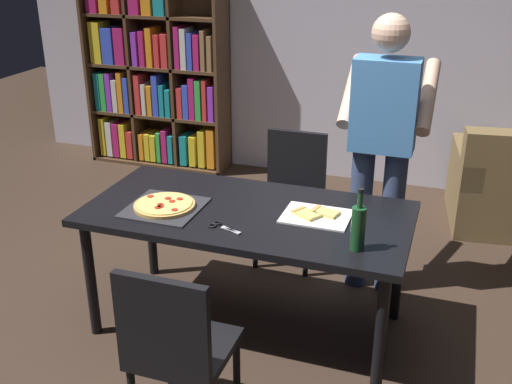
{
  "coord_description": "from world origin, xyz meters",
  "views": [
    {
      "loc": [
        1.04,
        -2.86,
        2.16
      ],
      "look_at": [
        0.0,
        0.15,
        0.8
      ],
      "focal_mm": 42.8,
      "sensor_mm": 36.0,
      "label": 1
    }
  ],
  "objects_px": {
    "chair_near_camera": "(175,345)",
    "pepperoni_pizza_on_tray": "(165,206)",
    "bookshelf": "(155,72)",
    "kitchen_scissors": "(221,226)",
    "dining_table": "(247,222)",
    "person_serving_pizza": "(382,141)",
    "chair_far_side": "(292,189)",
    "wine_bottle": "(358,227)"
  },
  "relations": [
    {
      "from": "bookshelf",
      "to": "wine_bottle",
      "type": "relative_size",
      "value": 6.17
    },
    {
      "from": "bookshelf",
      "to": "kitchen_scissors",
      "type": "relative_size",
      "value": 9.83
    },
    {
      "from": "wine_bottle",
      "to": "person_serving_pizza",
      "type": "bearing_deg",
      "value": 92.1
    },
    {
      "from": "chair_near_camera",
      "to": "pepperoni_pizza_on_tray",
      "type": "xyz_separation_m",
      "value": [
        -0.44,
        0.8,
        0.25
      ]
    },
    {
      "from": "kitchen_scissors",
      "to": "pepperoni_pizza_on_tray",
      "type": "bearing_deg",
      "value": 162.84
    },
    {
      "from": "person_serving_pizza",
      "to": "kitchen_scissors",
      "type": "bearing_deg",
      "value": -125.56
    },
    {
      "from": "chair_near_camera",
      "to": "wine_bottle",
      "type": "height_order",
      "value": "wine_bottle"
    },
    {
      "from": "person_serving_pizza",
      "to": "kitchen_scissors",
      "type": "distance_m",
      "value": 1.19
    },
    {
      "from": "chair_near_camera",
      "to": "person_serving_pizza",
      "type": "height_order",
      "value": "person_serving_pizza"
    },
    {
      "from": "dining_table",
      "to": "wine_bottle",
      "type": "xyz_separation_m",
      "value": [
        0.65,
        -0.25,
        0.19
      ]
    },
    {
      "from": "dining_table",
      "to": "person_serving_pizza",
      "type": "height_order",
      "value": "person_serving_pizza"
    },
    {
      "from": "pepperoni_pizza_on_tray",
      "to": "wine_bottle",
      "type": "relative_size",
      "value": 1.27
    },
    {
      "from": "pepperoni_pizza_on_tray",
      "to": "person_serving_pizza",
      "type": "bearing_deg",
      "value": 38.05
    },
    {
      "from": "chair_near_camera",
      "to": "wine_bottle",
      "type": "relative_size",
      "value": 2.85
    },
    {
      "from": "bookshelf",
      "to": "kitchen_scissors",
      "type": "bearing_deg",
      "value": -56.29
    },
    {
      "from": "chair_far_side",
      "to": "pepperoni_pizza_on_tray",
      "type": "height_order",
      "value": "chair_far_side"
    },
    {
      "from": "dining_table",
      "to": "chair_near_camera",
      "type": "relative_size",
      "value": 1.98
    },
    {
      "from": "chair_far_side",
      "to": "bookshelf",
      "type": "xyz_separation_m",
      "value": [
        -1.8,
        1.44,
        0.4
      ]
    },
    {
      "from": "bookshelf",
      "to": "chair_near_camera",
      "type": "bearing_deg",
      "value": -61.33
    },
    {
      "from": "pepperoni_pizza_on_tray",
      "to": "chair_far_side",
      "type": "bearing_deg",
      "value": 67.17
    },
    {
      "from": "dining_table",
      "to": "bookshelf",
      "type": "relative_size",
      "value": 0.92
    },
    {
      "from": "wine_bottle",
      "to": "bookshelf",
      "type": "bearing_deg",
      "value": 133.15
    },
    {
      "from": "person_serving_pizza",
      "to": "wine_bottle",
      "type": "bearing_deg",
      "value": -87.9
    },
    {
      "from": "person_serving_pizza",
      "to": "pepperoni_pizza_on_tray",
      "type": "relative_size",
      "value": 4.38
    },
    {
      "from": "bookshelf",
      "to": "pepperoni_pizza_on_tray",
      "type": "relative_size",
      "value": 4.88
    },
    {
      "from": "dining_table",
      "to": "chair_far_side",
      "type": "relative_size",
      "value": 1.98
    },
    {
      "from": "wine_bottle",
      "to": "chair_near_camera",
      "type": "bearing_deg",
      "value": -133.89
    },
    {
      "from": "chair_near_camera",
      "to": "pepperoni_pizza_on_tray",
      "type": "bearing_deg",
      "value": 118.87
    },
    {
      "from": "dining_table",
      "to": "wine_bottle",
      "type": "distance_m",
      "value": 0.72
    },
    {
      "from": "person_serving_pizza",
      "to": "pepperoni_pizza_on_tray",
      "type": "bearing_deg",
      "value": -141.95
    },
    {
      "from": "pepperoni_pizza_on_tray",
      "to": "bookshelf",
      "type": "bearing_deg",
      "value": 118.61
    },
    {
      "from": "pepperoni_pizza_on_tray",
      "to": "wine_bottle",
      "type": "xyz_separation_m",
      "value": [
        1.09,
        -0.12,
        0.1
      ]
    },
    {
      "from": "bookshelf",
      "to": "person_serving_pizza",
      "type": "distance_m",
      "value": 2.93
    },
    {
      "from": "chair_far_side",
      "to": "pepperoni_pizza_on_tray",
      "type": "xyz_separation_m",
      "value": [
        -0.44,
        -1.05,
        0.25
      ]
    },
    {
      "from": "person_serving_pizza",
      "to": "chair_far_side",
      "type": "bearing_deg",
      "value": 160.34
    },
    {
      "from": "chair_near_camera",
      "to": "wine_bottle",
      "type": "bearing_deg",
      "value": 46.11
    },
    {
      "from": "wine_bottle",
      "to": "dining_table",
      "type": "bearing_deg",
      "value": 159.24
    },
    {
      "from": "bookshelf",
      "to": "person_serving_pizza",
      "type": "bearing_deg",
      "value": -34.55
    },
    {
      "from": "bookshelf",
      "to": "wine_bottle",
      "type": "bearing_deg",
      "value": -46.85
    },
    {
      "from": "person_serving_pizza",
      "to": "wine_bottle",
      "type": "relative_size",
      "value": 5.54
    },
    {
      "from": "dining_table",
      "to": "bookshelf",
      "type": "xyz_separation_m",
      "value": [
        -1.8,
        2.37,
        0.24
      ]
    },
    {
      "from": "chair_far_side",
      "to": "wine_bottle",
      "type": "xyz_separation_m",
      "value": [
        0.65,
        -1.17,
        0.36
      ]
    }
  ]
}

